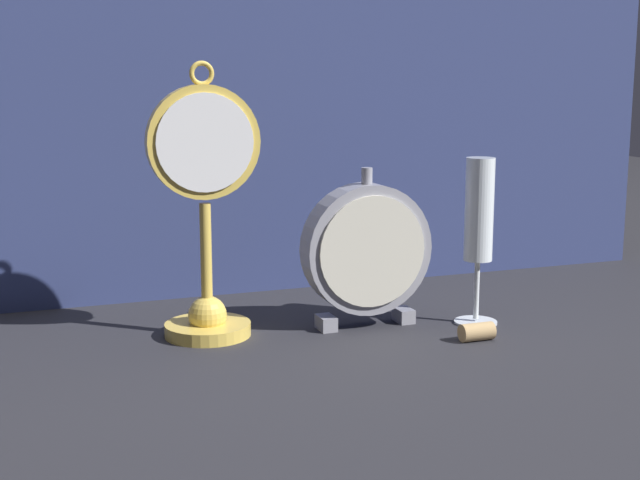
{
  "coord_description": "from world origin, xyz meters",
  "views": [
    {
      "loc": [
        -0.37,
        -0.92,
        0.32
      ],
      "look_at": [
        0.0,
        0.08,
        0.12
      ],
      "focal_mm": 50.0,
      "sensor_mm": 36.0,
      "label": 1
    }
  ],
  "objects_px": {
    "mantel_clock_silver": "(367,250)",
    "champagne_flute": "(479,223)",
    "pocket_watch_on_stand": "(205,222)",
    "wine_cork": "(477,332)"
  },
  "relations": [
    {
      "from": "mantel_clock_silver",
      "to": "champagne_flute",
      "type": "height_order",
      "value": "champagne_flute"
    },
    {
      "from": "mantel_clock_silver",
      "to": "champagne_flute",
      "type": "relative_size",
      "value": 0.95
    },
    {
      "from": "mantel_clock_silver",
      "to": "champagne_flute",
      "type": "bearing_deg",
      "value": -14.75
    },
    {
      "from": "wine_cork",
      "to": "pocket_watch_on_stand",
      "type": "bearing_deg",
      "value": 156.12
    },
    {
      "from": "champagne_flute",
      "to": "pocket_watch_on_stand",
      "type": "bearing_deg",
      "value": 169.11
    },
    {
      "from": "mantel_clock_silver",
      "to": "wine_cork",
      "type": "bearing_deg",
      "value": -45.96
    },
    {
      "from": "pocket_watch_on_stand",
      "to": "champagne_flute",
      "type": "distance_m",
      "value": 0.35
    },
    {
      "from": "wine_cork",
      "to": "mantel_clock_silver",
      "type": "bearing_deg",
      "value": 134.04
    },
    {
      "from": "pocket_watch_on_stand",
      "to": "champagne_flute",
      "type": "xyz_separation_m",
      "value": [
        0.34,
        -0.07,
        -0.01
      ]
    },
    {
      "from": "pocket_watch_on_stand",
      "to": "champagne_flute",
      "type": "relative_size",
      "value": 1.55
    }
  ]
}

